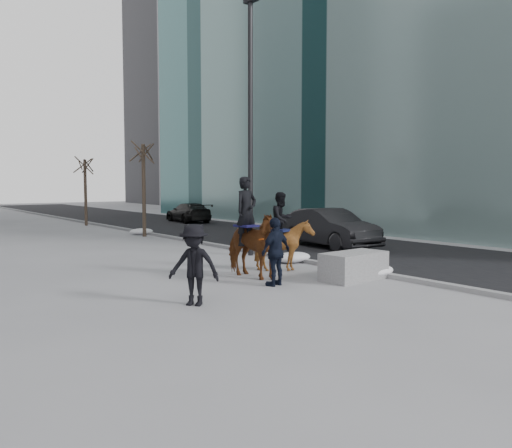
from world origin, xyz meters
TOP-DOWN VIEW (x-y plane):
  - ground at (0.00, 0.00)m, footprint 120.00×120.00m
  - road at (7.00, 10.00)m, footprint 8.00×90.00m
  - curb at (3.00, 10.00)m, footprint 0.25×90.00m
  - planter at (1.97, -0.61)m, footprint 1.95×1.09m
  - car_near at (6.64, 5.15)m, footprint 2.11×4.90m
  - car_far at (8.79, 20.56)m, footprint 2.24×4.55m
  - tree_near at (2.40, 13.55)m, footprint 1.20×1.20m
  - tree_far at (2.40, 21.80)m, footprint 1.20×1.20m
  - mounted_left at (-0.13, 1.34)m, footprint 1.24×2.27m
  - mounted_right at (1.42, 1.71)m, footprint 1.42×1.56m
  - feeder at (-0.25, 0.02)m, footprint 1.09×0.96m
  - camera_crew at (-3.05, -0.68)m, footprint 1.22×1.29m
  - lamppost at (2.60, 5.03)m, footprint 0.25×0.80m
  - snow_piles at (2.70, 4.54)m, footprint 1.41×16.04m

SIDE VIEW (x-z plane):
  - ground at x=0.00m, z-range 0.00..0.00m
  - road at x=7.00m, z-range 0.00..0.01m
  - curb at x=3.00m, z-range 0.00..0.12m
  - snow_piles at x=2.70m, z-range -0.01..0.35m
  - planter at x=1.97m, z-range 0.00..0.75m
  - car_far at x=8.79m, z-range 0.00..1.27m
  - car_near at x=6.64m, z-range 0.00..1.57m
  - feeder at x=-0.25m, z-range 0.00..1.76m
  - camera_crew at x=-3.05m, z-range 0.01..1.76m
  - mounted_right at x=1.42m, z-range -0.23..2.12m
  - mounted_left at x=-0.13m, z-range -0.36..2.44m
  - tree_far at x=2.40m, z-range 0.00..4.44m
  - tree_near at x=2.40m, z-range 0.00..4.96m
  - lamppost at x=2.60m, z-range 0.45..9.54m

